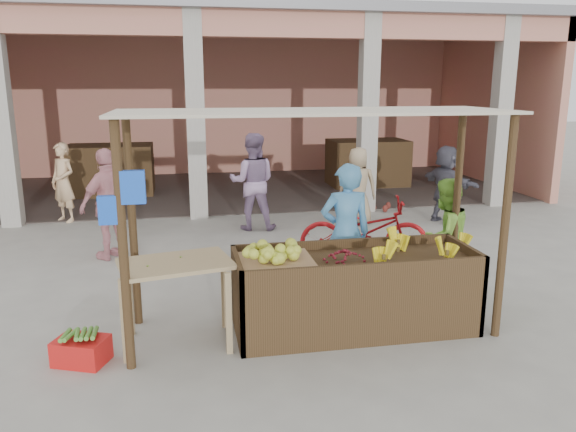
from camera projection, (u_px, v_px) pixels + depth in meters
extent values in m
plane|color=gray|center=(309.00, 332.00, 6.13)|extent=(60.00, 60.00, 0.00)
cube|color=tan|center=(224.00, 105.00, 16.56)|extent=(14.00, 0.20, 4.00)
cube|color=tan|center=(490.00, 108.00, 15.04)|extent=(0.20, 6.00, 4.00)
cube|color=tan|center=(245.00, 24.00, 10.66)|extent=(14.00, 0.30, 0.50)
cube|color=slate|center=(231.00, 20.00, 13.31)|extent=(14.40, 6.40, 0.20)
cube|color=#B1ACA2|center=(2.00, 119.00, 10.25)|extent=(0.35, 0.35, 4.00)
cube|color=#B1ACA2|center=(195.00, 117.00, 10.89)|extent=(0.35, 0.35, 4.00)
cube|color=#B1ACA2|center=(368.00, 115.00, 11.52)|extent=(0.35, 0.35, 4.00)
cube|color=#B1ACA2|center=(501.00, 114.00, 12.06)|extent=(0.35, 0.35, 4.00)
cube|color=#46311C|center=(111.00, 170.00, 13.57)|extent=(2.00, 1.20, 1.20)
cube|color=#46311C|center=(367.00, 163.00, 14.75)|extent=(2.00, 1.20, 1.20)
cube|color=#46311C|center=(354.00, 294.00, 6.13)|extent=(2.60, 0.95, 0.80)
cylinder|color=#46311C|center=(123.00, 250.00, 5.09)|extent=(0.09, 0.09, 2.35)
cylinder|color=#46311C|center=(504.00, 230.00, 5.78)|extent=(0.09, 0.09, 2.35)
cylinder|color=#46311C|center=(132.00, 222.00, 6.10)|extent=(0.09, 0.09, 2.35)
cylinder|color=#46311C|center=(456.00, 208.00, 6.78)|extent=(0.09, 0.09, 2.35)
cube|color=#BEB19D|center=(315.00, 111.00, 5.67)|extent=(4.00, 1.35, 0.03)
cube|color=blue|center=(133.00, 187.00, 4.98)|extent=(0.22, 0.08, 0.30)
cube|color=blue|center=(109.00, 210.00, 4.99)|extent=(0.18, 0.07, 0.26)
cube|color=#9F7752|center=(275.00, 262.00, 5.85)|extent=(0.79, 0.68, 0.06)
ellipsoid|color=#E2E342|center=(275.00, 253.00, 5.83)|extent=(0.67, 0.59, 0.15)
ellipsoid|color=maroon|center=(344.00, 255.00, 5.96)|extent=(0.48, 0.39, 0.15)
cube|color=tan|center=(175.00, 264.00, 5.67)|extent=(1.23, 0.95, 0.04)
cube|color=tan|center=(124.00, 321.00, 5.38)|extent=(0.06, 0.06, 0.85)
cube|color=tan|center=(229.00, 313.00, 5.56)|extent=(0.06, 0.06, 0.85)
cube|color=tan|center=(130.00, 297.00, 5.98)|extent=(0.06, 0.06, 0.85)
cube|color=tan|center=(224.00, 291.00, 6.16)|extent=(0.06, 0.06, 0.85)
cube|color=red|center=(81.00, 351.00, 5.43)|extent=(0.58, 0.50, 0.25)
ellipsoid|color=maroon|center=(386.00, 198.00, 11.72)|extent=(0.44, 0.44, 0.59)
ellipsoid|color=maroon|center=(400.00, 197.00, 11.83)|extent=(0.44, 0.44, 0.59)
ellipsoid|color=maroon|center=(389.00, 195.00, 12.04)|extent=(0.44, 0.44, 0.59)
ellipsoid|color=maroon|center=(374.00, 197.00, 11.83)|extent=(0.44, 0.44, 0.59)
imported|color=#4C94CD|center=(346.00, 229.00, 6.83)|extent=(0.69, 0.51, 1.84)
imported|color=#88CA41|center=(444.00, 235.00, 7.04)|extent=(0.88, 0.70, 1.59)
imported|color=#A21114|center=(364.00, 230.00, 8.34)|extent=(1.12, 2.11, 1.05)
imported|color=#D0888F|center=(110.00, 200.00, 8.52)|extent=(1.18, 1.13, 1.82)
imported|color=#9D8665|center=(358.00, 182.00, 10.63)|extent=(0.87, 0.64, 1.64)
imported|color=#494754|center=(446.00, 182.00, 10.77)|extent=(0.99, 1.57, 1.58)
imported|color=#D8AE80|center=(63.00, 181.00, 10.84)|extent=(0.75, 0.73, 1.61)
imported|color=#9678A0|center=(253.00, 177.00, 10.25)|extent=(1.03, 0.71, 1.94)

